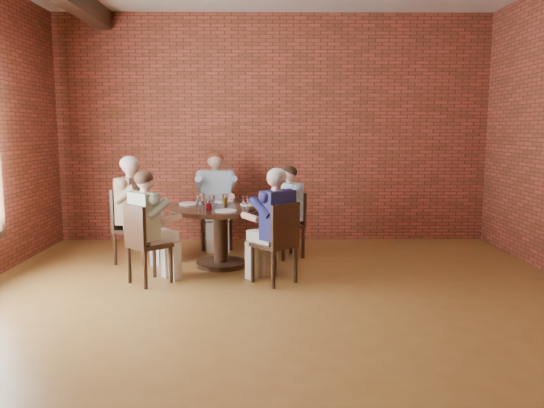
{
  "coord_description": "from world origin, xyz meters",
  "views": [
    {
      "loc": [
        -0.1,
        -4.58,
        1.7
      ],
      "look_at": [
        -0.04,
        1.0,
        0.91
      ],
      "focal_mm": 35.0,
      "sensor_mm": 36.0,
      "label": 1
    }
  ],
  "objects_px": {
    "chair_b": "(216,211)",
    "dining_table": "(221,224)",
    "chair_a": "(292,221)",
    "diner_b": "(216,200)",
    "chair_c": "(128,222)",
    "chair_e": "(279,240)",
    "diner_a": "(287,212)",
    "diner_c": "(134,210)",
    "diner_e": "(274,226)",
    "smartphone": "(252,210)",
    "chair_d": "(143,241)",
    "diner_d": "(149,228)"
  },
  "relations": [
    {
      "from": "chair_b",
      "to": "dining_table",
      "type": "bearing_deg",
      "value": -90.0
    },
    {
      "from": "chair_a",
      "to": "diner_b",
      "type": "distance_m",
      "value": 1.21
    },
    {
      "from": "dining_table",
      "to": "chair_c",
      "type": "height_order",
      "value": "chair_c"
    },
    {
      "from": "chair_b",
      "to": "chair_e",
      "type": "distance_m",
      "value": 2.11
    },
    {
      "from": "dining_table",
      "to": "chair_e",
      "type": "xyz_separation_m",
      "value": [
        0.7,
        -0.78,
        -0.03
      ]
    },
    {
      "from": "diner_a",
      "to": "chair_b",
      "type": "xyz_separation_m",
      "value": [
        -1.01,
        0.68,
        -0.09
      ]
    },
    {
      "from": "diner_c",
      "to": "diner_e",
      "type": "bearing_deg",
      "value": -107.08
    },
    {
      "from": "smartphone",
      "to": "diner_b",
      "type": "bearing_deg",
      "value": 118.24
    },
    {
      "from": "dining_table",
      "to": "diner_e",
      "type": "distance_m",
      "value": 0.98
    },
    {
      "from": "diner_a",
      "to": "chair_c",
      "type": "distance_m",
      "value": 2.06
    },
    {
      "from": "chair_c",
      "to": "chair_b",
      "type": "bearing_deg",
      "value": -37.84
    },
    {
      "from": "dining_table",
      "to": "chair_c",
      "type": "relative_size",
      "value": 1.32
    },
    {
      "from": "chair_d",
      "to": "smartphone",
      "type": "xyz_separation_m",
      "value": [
        1.18,
        0.48,
        0.27
      ]
    },
    {
      "from": "diner_b",
      "to": "chair_d",
      "type": "xyz_separation_m",
      "value": [
        -0.63,
        -1.83,
        -0.2
      ]
    },
    {
      "from": "chair_b",
      "to": "chair_c",
      "type": "relative_size",
      "value": 1.01
    },
    {
      "from": "diner_c",
      "to": "diner_a",
      "type": "bearing_deg",
      "value": -72.02
    },
    {
      "from": "diner_a",
      "to": "smartphone",
      "type": "xyz_separation_m",
      "value": [
        -0.45,
        -0.76,
        0.15
      ]
    },
    {
      "from": "chair_e",
      "to": "smartphone",
      "type": "xyz_separation_m",
      "value": [
        -0.31,
        0.48,
        0.26
      ]
    },
    {
      "from": "chair_b",
      "to": "smartphone",
      "type": "xyz_separation_m",
      "value": [
        0.56,
        -1.44,
        0.23
      ]
    },
    {
      "from": "dining_table",
      "to": "chair_d",
      "type": "distance_m",
      "value": 1.1
    },
    {
      "from": "chair_a",
      "to": "diner_e",
      "type": "distance_m",
      "value": 1.25
    },
    {
      "from": "diner_b",
      "to": "smartphone",
      "type": "height_order",
      "value": "diner_b"
    },
    {
      "from": "diner_a",
      "to": "chair_d",
      "type": "distance_m",
      "value": 2.04
    },
    {
      "from": "chair_a",
      "to": "diner_d",
      "type": "bearing_deg",
      "value": -81.8
    },
    {
      "from": "chair_a",
      "to": "diner_d",
      "type": "relative_size",
      "value": 0.7
    },
    {
      "from": "chair_c",
      "to": "diner_d",
      "type": "height_order",
      "value": "diner_d"
    },
    {
      "from": "diner_b",
      "to": "chair_c",
      "type": "relative_size",
      "value": 1.45
    },
    {
      "from": "diner_c",
      "to": "diner_d",
      "type": "height_order",
      "value": "diner_c"
    },
    {
      "from": "diner_a",
      "to": "diner_e",
      "type": "xyz_separation_m",
      "value": [
        -0.19,
        -1.18,
        0.03
      ]
    },
    {
      "from": "dining_table",
      "to": "diner_a",
      "type": "relative_size",
      "value": 1.03
    },
    {
      "from": "diner_b",
      "to": "diner_d",
      "type": "xyz_separation_m",
      "value": [
        -0.57,
        -1.77,
        -0.07
      ]
    },
    {
      "from": "chair_c",
      "to": "diner_c",
      "type": "relative_size",
      "value": 0.7
    },
    {
      "from": "dining_table",
      "to": "chair_a",
      "type": "distance_m",
      "value": 1.03
    },
    {
      "from": "diner_b",
      "to": "chair_d",
      "type": "distance_m",
      "value": 1.94
    },
    {
      "from": "chair_a",
      "to": "chair_b",
      "type": "xyz_separation_m",
      "value": [
        -1.07,
        0.65,
        0.04
      ]
    },
    {
      "from": "diner_a",
      "to": "chair_b",
      "type": "bearing_deg",
      "value": -152.47
    },
    {
      "from": "dining_table",
      "to": "diner_c",
      "type": "bearing_deg",
      "value": 169.16
    },
    {
      "from": "diner_b",
      "to": "diner_e",
      "type": "relative_size",
      "value": 1.08
    },
    {
      "from": "diner_d",
      "to": "chair_c",
      "type": "bearing_deg",
      "value": -18.52
    },
    {
      "from": "chair_d",
      "to": "chair_a",
      "type": "bearing_deg",
      "value": -97.93
    },
    {
      "from": "chair_a",
      "to": "diner_c",
      "type": "xyz_separation_m",
      "value": [
        -2.02,
        -0.28,
        0.2
      ]
    },
    {
      "from": "chair_d",
      "to": "chair_e",
      "type": "xyz_separation_m",
      "value": [
        1.48,
        -0.0,
        0.01
      ]
    },
    {
      "from": "diner_b",
      "to": "smartphone",
      "type": "xyz_separation_m",
      "value": [
        0.55,
        -1.35,
        0.06
      ]
    },
    {
      "from": "smartphone",
      "to": "dining_table",
      "type": "bearing_deg",
      "value": 148.97
    },
    {
      "from": "smartphone",
      "to": "chair_c",
      "type": "bearing_deg",
      "value": 167.71
    },
    {
      "from": "diner_b",
      "to": "diner_d",
      "type": "height_order",
      "value": "diner_b"
    },
    {
      "from": "chair_b",
      "to": "diner_d",
      "type": "distance_m",
      "value": 1.95
    },
    {
      "from": "chair_c",
      "to": "smartphone",
      "type": "distance_m",
      "value": 1.7
    },
    {
      "from": "diner_b",
      "to": "chair_c",
      "type": "distance_m",
      "value": 1.34
    },
    {
      "from": "smartphone",
      "to": "chair_a",
      "type": "bearing_deg",
      "value": 63.25
    }
  ]
}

